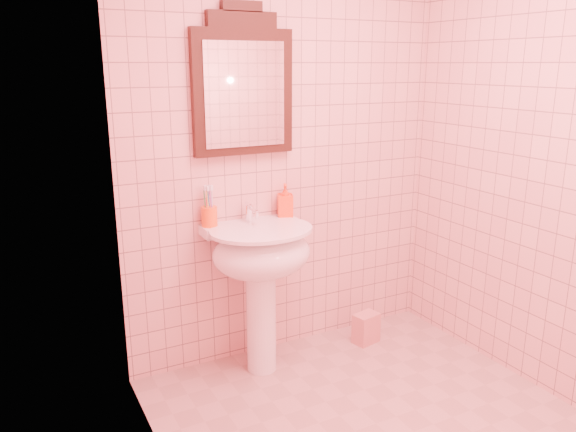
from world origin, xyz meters
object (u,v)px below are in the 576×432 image
mirror (243,86)px  pedestal_sink (261,263)px  soap_dispenser (285,200)px  towel (366,328)px  toothbrush_cup (209,216)px

mirror → pedestal_sink: bearing=-90.0°
soap_dispenser → towel: bearing=2.8°
mirror → soap_dispenser: mirror is taller
mirror → toothbrush_cup: 0.73m
toothbrush_cup → towel: bearing=-10.6°
toothbrush_cup → soap_dispenser: 0.47m
pedestal_sink → mirror: 0.98m
mirror → soap_dispenser: size_ratio=4.18×
mirror → towel: mirror is taller
toothbrush_cup → towel: toothbrush_cup is taller
pedestal_sink → towel: bearing=-0.7°
soap_dispenser → towel: soap_dispenser is taller
soap_dispenser → towel: 1.01m
pedestal_sink → toothbrush_cup: (-0.23, 0.17, 0.26)m
mirror → toothbrush_cup: bearing=-172.5°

